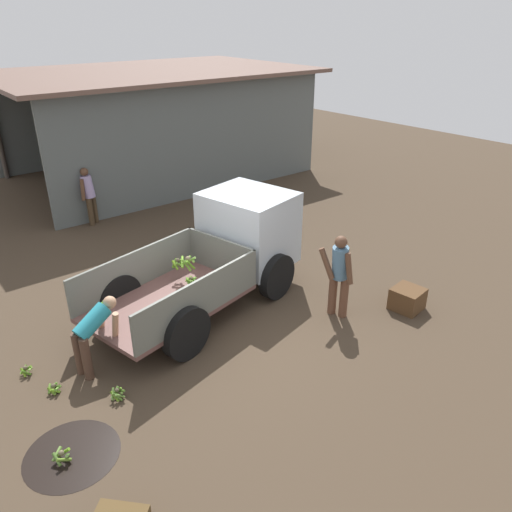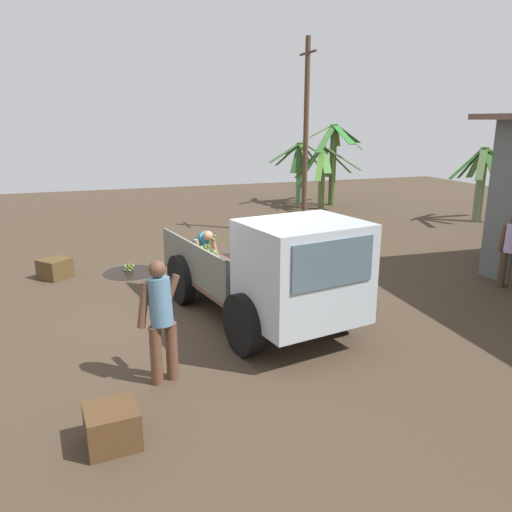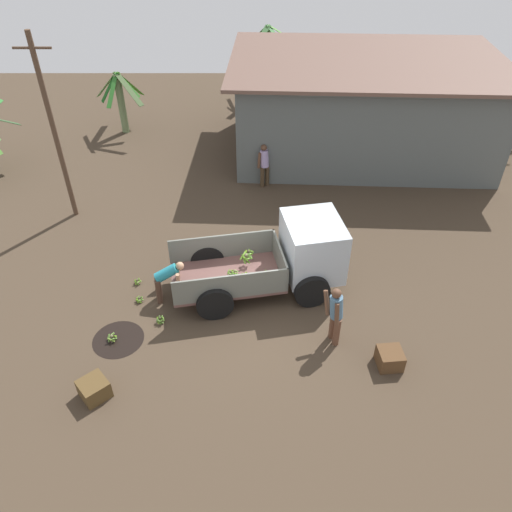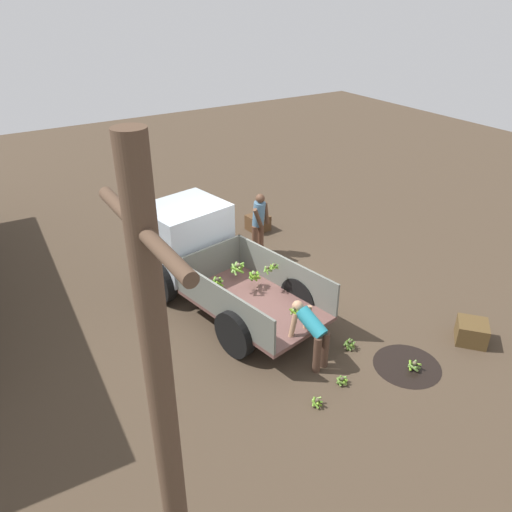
{
  "view_description": "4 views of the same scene",
  "coord_description": "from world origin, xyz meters",
  "px_view_note": "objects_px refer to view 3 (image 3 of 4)",
  "views": [
    {
      "loc": [
        -4.49,
        -6.43,
        5.17
      ],
      "look_at": [
        0.87,
        -0.2,
        1.14
      ],
      "focal_mm": 35.0,
      "sensor_mm": 36.0,
      "label": 1
    },
    {
      "loc": [
        7.97,
        -2.14,
        3.36
      ],
      "look_at": [
        0.67,
        0.36,
        1.25
      ],
      "focal_mm": 35.0,
      "sensor_mm": 36.0,
      "label": 2
    },
    {
      "loc": [
        0.06,
        -9.48,
        9.0
      ],
      "look_at": [
        0.06,
        0.52,
        1.1
      ],
      "focal_mm": 35.0,
      "sensor_mm": 36.0,
      "label": 3
    },
    {
      "loc": [
        -7.76,
        4.76,
        6.14
      ],
      "look_at": [
        0.36,
        -0.32,
        0.92
      ],
      "focal_mm": 35.0,
      "sensor_mm": 36.0,
      "label": 4
    }
  ],
  "objects_px": {
    "wooden_crate_0": "(94,389)",
    "banana_bunch_on_ground_2": "(139,299)",
    "wooden_crate_1": "(390,358)",
    "cargo_truck": "(293,254)",
    "utility_pole": "(54,130)",
    "banana_bunch_on_ground_0": "(137,281)",
    "banana_bunch_on_ground_1": "(160,320)",
    "person_worker_loading": "(166,278)",
    "banana_bunch_on_ground_3": "(112,337)",
    "person_foreground_visitor": "(335,313)",
    "person_bystander_near_shed": "(264,164)"
  },
  "relations": [
    {
      "from": "wooden_crate_0",
      "to": "banana_bunch_on_ground_2",
      "type": "bearing_deg",
      "value": 82.06
    },
    {
      "from": "banana_bunch_on_ground_0",
      "to": "wooden_crate_1",
      "type": "distance_m",
      "value": 6.83
    },
    {
      "from": "cargo_truck",
      "to": "person_foreground_visitor",
      "type": "bearing_deg",
      "value": -78.28
    },
    {
      "from": "cargo_truck",
      "to": "wooden_crate_0",
      "type": "height_order",
      "value": "cargo_truck"
    },
    {
      "from": "banana_bunch_on_ground_1",
      "to": "wooden_crate_1",
      "type": "bearing_deg",
      "value": -13.78
    },
    {
      "from": "cargo_truck",
      "to": "wooden_crate_1",
      "type": "height_order",
      "value": "cargo_truck"
    },
    {
      "from": "banana_bunch_on_ground_3",
      "to": "wooden_crate_1",
      "type": "distance_m",
      "value": 6.51
    },
    {
      "from": "utility_pole",
      "to": "banana_bunch_on_ground_2",
      "type": "xyz_separation_m",
      "value": [
        2.83,
        -4.14,
        -2.83
      ]
    },
    {
      "from": "banana_bunch_on_ground_0",
      "to": "wooden_crate_0",
      "type": "distance_m",
      "value": 3.62
    },
    {
      "from": "person_worker_loading",
      "to": "wooden_crate_1",
      "type": "distance_m",
      "value": 5.76
    },
    {
      "from": "person_worker_loading",
      "to": "banana_bunch_on_ground_2",
      "type": "height_order",
      "value": "person_worker_loading"
    },
    {
      "from": "person_worker_loading",
      "to": "banana_bunch_on_ground_1",
      "type": "height_order",
      "value": "person_worker_loading"
    },
    {
      "from": "person_foreground_visitor",
      "to": "wooden_crate_0",
      "type": "height_order",
      "value": "person_foreground_visitor"
    },
    {
      "from": "wooden_crate_1",
      "to": "cargo_truck",
      "type": "bearing_deg",
      "value": 126.34
    },
    {
      "from": "cargo_truck",
      "to": "banana_bunch_on_ground_2",
      "type": "distance_m",
      "value": 4.18
    },
    {
      "from": "person_bystander_near_shed",
      "to": "banana_bunch_on_ground_1",
      "type": "distance_m",
      "value": 7.29
    },
    {
      "from": "person_foreground_visitor",
      "to": "banana_bunch_on_ground_1",
      "type": "xyz_separation_m",
      "value": [
        -4.19,
        0.59,
        -0.81
      ]
    },
    {
      "from": "cargo_truck",
      "to": "person_worker_loading",
      "type": "xyz_separation_m",
      "value": [
        -3.25,
        -0.59,
        -0.32
      ]
    },
    {
      "from": "person_foreground_visitor",
      "to": "banana_bunch_on_ground_0",
      "type": "height_order",
      "value": "person_foreground_visitor"
    },
    {
      "from": "person_worker_loading",
      "to": "banana_bunch_on_ground_0",
      "type": "xyz_separation_m",
      "value": [
        -0.94,
        0.58,
        -0.61
      ]
    },
    {
      "from": "utility_pole",
      "to": "banana_bunch_on_ground_1",
      "type": "bearing_deg",
      "value": -54.51
    },
    {
      "from": "banana_bunch_on_ground_2",
      "to": "wooden_crate_1",
      "type": "relative_size",
      "value": 0.42
    },
    {
      "from": "cargo_truck",
      "to": "utility_pole",
      "type": "height_order",
      "value": "utility_pole"
    },
    {
      "from": "utility_pole",
      "to": "banana_bunch_on_ground_0",
      "type": "bearing_deg",
      "value": -52.41
    },
    {
      "from": "person_bystander_near_shed",
      "to": "banana_bunch_on_ground_2",
      "type": "distance_m",
      "value": 6.89
    },
    {
      "from": "banana_bunch_on_ground_3",
      "to": "wooden_crate_0",
      "type": "bearing_deg",
      "value": -90.06
    },
    {
      "from": "utility_pole",
      "to": "person_foreground_visitor",
      "type": "xyz_separation_m",
      "value": [
        7.68,
        -5.49,
        -2.0
      ]
    },
    {
      "from": "person_worker_loading",
      "to": "banana_bunch_on_ground_3",
      "type": "relative_size",
      "value": 4.53
    },
    {
      "from": "cargo_truck",
      "to": "wooden_crate_0",
      "type": "distance_m",
      "value": 5.77
    },
    {
      "from": "utility_pole",
      "to": "person_worker_loading",
      "type": "bearing_deg",
      "value": -48.27
    },
    {
      "from": "banana_bunch_on_ground_3",
      "to": "wooden_crate_0",
      "type": "height_order",
      "value": "wooden_crate_0"
    },
    {
      "from": "banana_bunch_on_ground_3",
      "to": "wooden_crate_1",
      "type": "bearing_deg",
      "value": -6.49
    },
    {
      "from": "person_bystander_near_shed",
      "to": "banana_bunch_on_ground_3",
      "type": "distance_m",
      "value": 8.26
    },
    {
      "from": "person_foreground_visitor",
      "to": "banana_bunch_on_ground_2",
      "type": "height_order",
      "value": "person_foreground_visitor"
    },
    {
      "from": "banana_bunch_on_ground_0",
      "to": "banana_bunch_on_ground_3",
      "type": "xyz_separation_m",
      "value": [
        -0.23,
        -2.04,
        0.01
      ]
    },
    {
      "from": "person_bystander_near_shed",
      "to": "wooden_crate_0",
      "type": "xyz_separation_m",
      "value": [
        -3.73,
        -8.9,
        -0.64
      ]
    },
    {
      "from": "person_bystander_near_shed",
      "to": "banana_bunch_on_ground_2",
      "type": "bearing_deg",
      "value": 113.52
    },
    {
      "from": "person_foreground_visitor",
      "to": "person_bystander_near_shed",
      "type": "height_order",
      "value": "person_foreground_visitor"
    },
    {
      "from": "banana_bunch_on_ground_3",
      "to": "person_foreground_visitor",
      "type": "bearing_deg",
      "value": -0.04
    },
    {
      "from": "wooden_crate_0",
      "to": "utility_pole",
      "type": "bearing_deg",
      "value": 108.97
    },
    {
      "from": "banana_bunch_on_ground_2",
      "to": "wooden_crate_1",
      "type": "bearing_deg",
      "value": -18.97
    },
    {
      "from": "wooden_crate_1",
      "to": "banana_bunch_on_ground_2",
      "type": "bearing_deg",
      "value": 161.03
    },
    {
      "from": "banana_bunch_on_ground_2",
      "to": "wooden_crate_0",
      "type": "height_order",
      "value": "wooden_crate_0"
    },
    {
      "from": "cargo_truck",
      "to": "banana_bunch_on_ground_3",
      "type": "relative_size",
      "value": 18.12
    },
    {
      "from": "banana_bunch_on_ground_0",
      "to": "wooden_crate_0",
      "type": "bearing_deg",
      "value": -93.62
    },
    {
      "from": "person_foreground_visitor",
      "to": "banana_bunch_on_ground_1",
      "type": "relative_size",
      "value": 7.35
    },
    {
      "from": "person_worker_loading",
      "to": "wooden_crate_0",
      "type": "relative_size",
      "value": 2.06
    },
    {
      "from": "banana_bunch_on_ground_1",
      "to": "wooden_crate_0",
      "type": "relative_size",
      "value": 0.4
    },
    {
      "from": "banana_bunch_on_ground_3",
      "to": "wooden_crate_0",
      "type": "relative_size",
      "value": 0.46
    },
    {
      "from": "person_foreground_visitor",
      "to": "person_worker_loading",
      "type": "bearing_deg",
      "value": -36.88
    }
  ]
}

